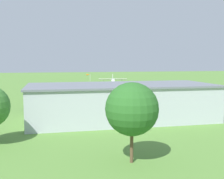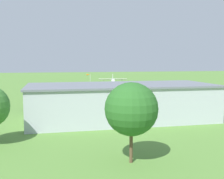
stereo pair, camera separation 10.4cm
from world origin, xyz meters
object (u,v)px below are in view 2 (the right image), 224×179
at_px(person_beside_truck, 57,106).
at_px(tree_behind_hangar_right, 131,109).
at_px(hangar, 121,102).
at_px(windsock, 89,76).
at_px(person_crossing_taxiway, 123,101).
at_px(car_blue, 28,106).
at_px(truck_delivery_white, 172,98).
at_px(person_walking_on_apron, 118,100).
at_px(biplane, 113,82).

relative_size(person_beside_truck, tree_behind_hangar_right, 0.18).
xyz_separation_m(hangar, windsock, (-0.64, -52.66, 2.31)).
xyz_separation_m(hangar, person_crossing_taxiway, (-5.32, -19.06, -2.74)).
relative_size(car_blue, person_beside_truck, 2.89).
bearing_deg(person_beside_truck, tree_behind_hangar_right, 101.30).
distance_m(car_blue, windsock, 41.57).
distance_m(car_blue, truck_delivery_white, 36.33).
bearing_deg(tree_behind_hangar_right, windsock, -93.98).
xyz_separation_m(person_beside_truck, person_crossing_taxiway, (-17.43, -3.91, -0.05)).
xyz_separation_m(truck_delivery_white, person_walking_on_apron, (13.16, -5.50, -0.84)).
height_order(person_beside_truck, tree_behind_hangar_right, tree_behind_hangar_right).
xyz_separation_m(biplane, person_beside_truck, (17.82, 18.01, -4.18)).
distance_m(biplane, truck_delivery_white, 22.09).
bearing_deg(hangar, car_blue, -40.87).
distance_m(truck_delivery_white, windsock, 41.66).
xyz_separation_m(person_crossing_taxiway, windsock, (4.68, -33.60, 5.06)).
distance_m(truck_delivery_white, person_beside_truck, 29.68).
bearing_deg(biplane, person_walking_on_apron, 84.18).
bearing_deg(tree_behind_hangar_right, biplane, -100.48).
xyz_separation_m(truck_delivery_white, person_crossing_taxiway, (12.24, -4.26, -0.97)).
bearing_deg(person_beside_truck, truck_delivery_white, 179.33).
bearing_deg(hangar, tree_behind_hangar_right, 78.48).
distance_m(hangar, biplane, 33.69).
height_order(person_beside_truck, person_crossing_taxiway, person_beside_truck).
relative_size(tree_behind_hangar_right, windsock, 1.38).
relative_size(biplane, person_crossing_taxiway, 5.85).
relative_size(hangar, windsock, 5.39).
bearing_deg(car_blue, person_crossing_taxiway, -173.24).
bearing_deg(truck_delivery_white, biplane, -57.17).
height_order(truck_delivery_white, windsock, windsock).
relative_size(biplane, person_beside_truck, 5.55).
xyz_separation_m(person_beside_truck, tree_behind_hangar_right, (-7.53, 37.65, 5.31)).
bearing_deg(tree_behind_hangar_right, car_blue, -69.92).
bearing_deg(person_walking_on_apron, tree_behind_hangar_right, 78.15).
relative_size(hangar, car_blue, 7.58).
relative_size(person_beside_truck, person_walking_on_apron, 0.92).
distance_m(biplane, person_beside_truck, 25.68).
bearing_deg(car_blue, person_beside_truck, 170.92).
height_order(biplane, windsock, biplane).
bearing_deg(person_walking_on_apron, biplane, -95.82).
height_order(hangar, tree_behind_hangar_right, tree_behind_hangar_right).
bearing_deg(person_walking_on_apron, hangar, 77.78).
height_order(hangar, person_crossing_taxiway, hangar).
bearing_deg(car_blue, hangar, 139.13).
distance_m(car_blue, tree_behind_hangar_right, 41.55).
relative_size(biplane, car_blue, 1.92).
height_order(tree_behind_hangar_right, windsock, tree_behind_hangar_right).
height_order(person_crossing_taxiway, tree_behind_hangar_right, tree_behind_hangar_right).
height_order(hangar, truck_delivery_white, hangar).
distance_m(person_beside_truck, person_crossing_taxiway, 17.86).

